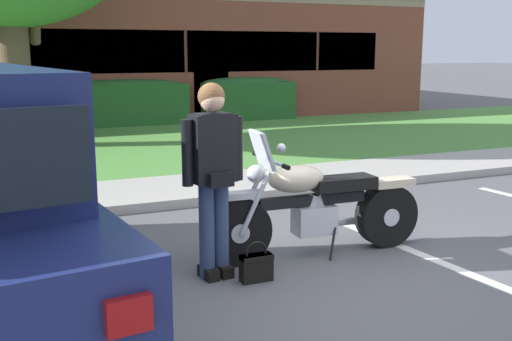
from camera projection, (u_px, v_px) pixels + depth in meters
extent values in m
plane|color=#565659|center=(333.00, 287.00, 5.12)|extent=(140.00, 140.00, 0.00)
cube|color=#ADA89E|center=(212.00, 199.00, 7.90)|extent=(60.00, 0.20, 0.12)
cube|color=#ADA89E|center=(193.00, 187.00, 8.67)|extent=(60.00, 1.50, 0.08)
cube|color=#518E3D|center=(131.00, 146.00, 12.48)|extent=(60.00, 6.95, 0.06)
cube|color=silver|center=(134.00, 310.00, 4.66)|extent=(0.56, 4.39, 0.01)
cube|color=silver|center=(434.00, 259.00, 5.78)|extent=(0.56, 4.39, 0.01)
cylinder|color=black|center=(239.00, 232.00, 5.57)|extent=(0.64, 0.12, 0.64)
cylinder|color=silver|center=(239.00, 232.00, 5.57)|extent=(0.18, 0.13, 0.18)
cylinder|color=black|center=(386.00, 215.00, 6.15)|extent=(0.65, 0.20, 0.64)
cylinder|color=silver|center=(386.00, 215.00, 6.15)|extent=(0.19, 0.21, 0.18)
cube|color=silver|center=(238.00, 195.00, 5.51)|extent=(0.44, 0.15, 0.06)
cube|color=beige|center=(392.00, 182.00, 6.10)|extent=(0.45, 0.21, 0.08)
cylinder|color=silver|center=(255.00, 204.00, 5.49)|extent=(0.31, 0.05, 0.58)
cylinder|color=silver|center=(249.00, 200.00, 5.64)|extent=(0.31, 0.05, 0.58)
sphere|color=silver|center=(256.00, 174.00, 5.53)|extent=(0.17, 0.17, 0.17)
cylinder|color=silver|center=(270.00, 160.00, 5.56)|extent=(0.06, 0.72, 0.03)
cylinder|color=black|center=(286.00, 167.00, 5.23)|extent=(0.05, 0.10, 0.04)
cylinder|color=black|center=(256.00, 154.00, 5.89)|extent=(0.05, 0.10, 0.04)
sphere|color=silver|center=(281.00, 148.00, 5.24)|extent=(0.08, 0.08, 0.08)
sphere|color=silver|center=(256.00, 139.00, 5.79)|extent=(0.08, 0.08, 0.08)
cube|color=#B2BCC6|center=(262.00, 150.00, 5.51)|extent=(0.15, 0.36, 0.35)
cube|color=black|center=(312.00, 200.00, 5.80)|extent=(1.10, 0.14, 0.10)
ellipsoid|color=beige|center=(296.00, 179.00, 5.69)|extent=(0.57, 0.34, 0.26)
cube|color=black|center=(343.00, 183.00, 5.89)|extent=(0.65, 0.30, 0.12)
cube|color=silver|center=(314.00, 220.00, 5.84)|extent=(0.41, 0.25, 0.28)
cylinder|color=silver|center=(311.00, 204.00, 5.80)|extent=(0.18, 0.13, 0.21)
cylinder|color=silver|center=(318.00, 203.00, 5.83)|extent=(0.18, 0.13, 0.21)
cylinder|color=silver|center=(341.00, 222.00, 6.12)|extent=(0.60, 0.10, 0.08)
cylinder|color=silver|center=(358.00, 220.00, 6.20)|extent=(0.60, 0.10, 0.08)
cylinder|color=black|center=(333.00, 244.00, 5.78)|extent=(0.13, 0.12, 0.30)
cube|color=black|center=(223.00, 270.00, 5.37)|extent=(0.14, 0.25, 0.10)
cube|color=black|center=(209.00, 273.00, 5.30)|extent=(0.14, 0.25, 0.10)
cylinder|color=navy|center=(221.00, 228.00, 5.32)|extent=(0.14, 0.14, 0.86)
cylinder|color=navy|center=(207.00, 231.00, 5.25)|extent=(0.14, 0.14, 0.86)
cube|color=black|center=(213.00, 148.00, 5.14)|extent=(0.41, 0.27, 0.58)
cube|color=black|center=(212.00, 117.00, 5.09)|extent=(0.32, 0.24, 0.06)
sphere|color=tan|center=(212.00, 100.00, 5.06)|extent=(0.21, 0.21, 0.21)
sphere|color=brown|center=(211.00, 96.00, 5.07)|extent=(0.23, 0.23, 0.23)
cube|color=black|center=(220.00, 180.00, 5.08)|extent=(0.23, 0.13, 0.12)
cylinder|color=black|center=(237.00, 148.00, 5.27)|extent=(0.09, 0.09, 0.56)
cylinder|color=black|center=(187.00, 153.00, 5.02)|extent=(0.09, 0.09, 0.56)
cube|color=black|center=(256.00, 268.00, 5.23)|extent=(0.28, 0.12, 0.24)
cube|color=black|center=(256.00, 257.00, 5.20)|extent=(0.28, 0.13, 0.04)
torus|color=black|center=(256.00, 252.00, 5.20)|extent=(0.20, 0.02, 0.20)
cube|color=black|center=(33.00, 120.00, 4.33)|extent=(0.40, 2.71, 0.55)
cube|color=#B21414|center=(128.00, 315.00, 2.53)|extent=(0.21, 0.09, 0.16)
cylinder|color=black|center=(14.00, 223.00, 5.94)|extent=(0.32, 0.63, 0.60)
cylinder|color=brown|center=(16.00, 83.00, 12.01)|extent=(0.62, 0.62, 2.66)
cylinder|color=brown|center=(35.00, 13.00, 11.92)|extent=(0.22, 1.07, 1.27)
cube|color=#286028|center=(124.00, 106.00, 15.64)|extent=(3.26, 0.90, 1.10)
ellipsoid|color=#286028|center=(123.00, 85.00, 15.54)|extent=(3.10, 0.84, 0.28)
cube|color=#286028|center=(246.00, 102.00, 16.97)|extent=(2.67, 0.90, 1.10)
ellipsoid|color=#286028|center=(246.00, 82.00, 16.86)|extent=(2.54, 0.84, 0.28)
cube|color=brown|center=(17.00, 57.00, 19.51)|extent=(23.49, 11.05, 3.52)
cube|color=#1E282D|center=(26.00, 52.00, 14.53)|extent=(19.97, 0.06, 1.10)
cube|color=brown|center=(26.00, 52.00, 14.52)|extent=(0.08, 0.04, 1.20)
cube|color=brown|center=(186.00, 51.00, 16.07)|extent=(0.08, 0.04, 1.20)
cube|color=brown|center=(317.00, 51.00, 17.62)|extent=(0.08, 0.04, 1.20)
cube|color=#473323|center=(211.00, 84.00, 16.54)|extent=(1.00, 0.08, 2.10)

